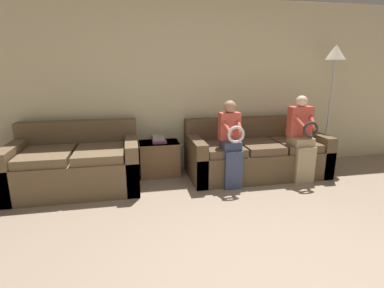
% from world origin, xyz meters
% --- Properties ---
extents(wall_back, '(7.80, 0.06, 2.55)m').
position_xyz_m(wall_back, '(0.00, 3.04, 1.27)').
color(wall_back, beige).
rests_on(wall_back, ground_plane).
extents(couch_main, '(2.02, 0.91, 0.81)m').
position_xyz_m(couch_main, '(0.74, 2.53, 0.30)').
color(couch_main, brown).
rests_on(couch_main, ground_plane).
extents(couch_side, '(1.61, 0.99, 0.85)m').
position_xyz_m(couch_side, '(-1.80, 2.50, 0.31)').
color(couch_side, brown).
rests_on(couch_side, ground_plane).
extents(child_left_seated, '(0.28, 0.37, 1.15)m').
position_xyz_m(child_left_seated, '(0.22, 2.16, 0.64)').
color(child_left_seated, '#384260').
rests_on(child_left_seated, ground_plane).
extents(child_right_seated, '(0.33, 0.37, 1.20)m').
position_xyz_m(child_right_seated, '(1.26, 2.16, 0.64)').
color(child_right_seated, tan).
rests_on(child_right_seated, ground_plane).
extents(side_shelf, '(0.60, 0.43, 0.50)m').
position_xyz_m(side_shelf, '(-0.68, 2.77, 0.26)').
color(side_shelf, brown).
rests_on(side_shelf, ground_plane).
extents(book_stack, '(0.20, 0.26, 0.10)m').
position_xyz_m(book_stack, '(-0.68, 2.78, 0.55)').
color(book_stack, '#7A4284').
rests_on(book_stack, side_shelf).
extents(floor_lamp, '(0.30, 0.30, 1.90)m').
position_xyz_m(floor_lamp, '(2.03, 2.69, 1.60)').
color(floor_lamp, '#2D2B28').
rests_on(floor_lamp, ground_plane).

